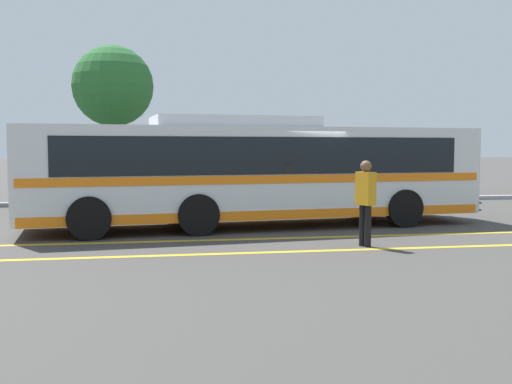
# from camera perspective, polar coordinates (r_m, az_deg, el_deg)

# --- Properties ---
(ground_plane) EXTENTS (220.00, 220.00, 0.00)m
(ground_plane) POSITION_cam_1_polar(r_m,az_deg,el_deg) (16.14, 3.03, -3.21)
(ground_plane) COLOR #423F3D
(lane_strip_0) EXTENTS (31.95, 0.20, 0.01)m
(lane_strip_0) POSITION_cam_1_polar(r_m,az_deg,el_deg) (13.82, 1.56, -4.45)
(lane_strip_0) COLOR gold
(lane_strip_0) RESTS_ON ground_plane
(lane_strip_1) EXTENTS (31.95, 0.20, 0.01)m
(lane_strip_1) POSITION_cam_1_polar(r_m,az_deg,el_deg) (12.10, 3.23, -5.70)
(lane_strip_1) COLOR gold
(lane_strip_1) RESTS_ON ground_plane
(curb_strip) EXTENTS (39.95, 0.36, 0.15)m
(curb_strip) POSITION_cam_1_polar(r_m,az_deg,el_deg) (22.56, -2.90, -0.91)
(curb_strip) COLOR #99999E
(curb_strip) RESTS_ON ground_plane
(transit_bus) EXTENTS (12.44, 3.92, 2.89)m
(transit_bus) POSITION_cam_1_polar(r_m,az_deg,el_deg) (15.83, -0.05, 2.10)
(transit_bus) COLOR silver
(transit_bus) RESTS_ON ground_plane
(parked_car_1) EXTENTS (4.91, 2.07, 1.44)m
(parked_car_1) POSITION_cam_1_polar(r_m,az_deg,el_deg) (20.81, -13.93, 0.33)
(parked_car_1) COLOR #335B33
(parked_car_1) RESTS_ON ground_plane
(parked_car_2) EXTENTS (4.45, 2.03, 1.32)m
(parked_car_2) POSITION_cam_1_polar(r_m,az_deg,el_deg) (21.17, 0.77, 0.40)
(parked_car_2) COLOR olive
(parked_car_2) RESTS_ON ground_plane
(pedestrian_0) EXTENTS (0.36, 0.47, 1.82)m
(pedestrian_0) POSITION_cam_1_polar(r_m,az_deg,el_deg) (12.82, 10.39, -0.49)
(pedestrian_0) COLOR black
(pedestrian_0) RESTS_ON ground_plane
(tree_1) EXTENTS (3.11, 3.11, 6.03)m
(tree_1) POSITION_cam_1_polar(r_m,az_deg,el_deg) (24.09, -13.47, 9.74)
(tree_1) COLOR #513823
(tree_1) RESTS_ON ground_plane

